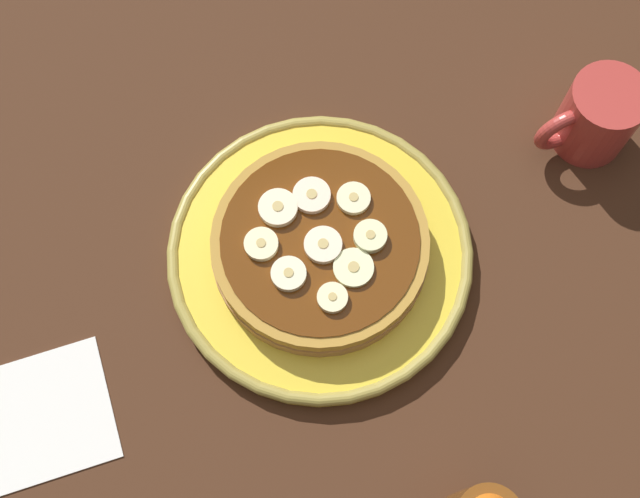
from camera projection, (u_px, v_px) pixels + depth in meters
The scene contains 14 objects.
ground_plane at pixel (320, 263), 77.53cm from camera, with size 140.00×140.00×3.00cm, color #422616.
plate at pixel (320, 254), 75.11cm from camera, with size 27.98×27.98×2.01cm.
pancake_stack at pixel (322, 244), 73.10cm from camera, with size 19.60×20.14×3.21cm.
banana_slice_0 at pixel (326, 244), 71.11cm from camera, with size 3.33×3.33×0.89cm.
banana_slice_1 at pixel (312, 196), 72.68cm from camera, with size 3.38×3.38×0.87cm.
banana_slice_2 at pixel (261, 244), 71.10cm from camera, with size 3.00×3.00×0.89cm.
banana_slice_3 at pixel (353, 268), 70.47cm from camera, with size 3.52×3.52×0.70cm.
banana_slice_4 at pixel (370, 237), 71.25cm from camera, with size 2.93×2.93×1.08cm.
banana_slice_5 at pixel (332, 298), 69.46cm from camera, with size 2.64×2.64×0.89cm.
banana_slice_6 at pixel (289, 274), 70.15cm from camera, with size 3.06×3.06×0.95cm.
banana_slice_7 at pixel (353, 199), 72.62cm from camera, with size 3.01×3.01×0.80cm.
banana_slice_8 at pixel (278, 208), 72.24cm from camera, with size 3.49×3.49×0.93cm.
coffee_mug at pixel (595, 117), 76.57cm from camera, with size 10.16×7.13×7.89cm.
napkin at pixel (47, 414), 71.07cm from camera, with size 11.00×11.00×0.30cm, color white.
Camera 1 is at (9.44, 23.30, 71.86)cm, focal length 46.12 mm.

